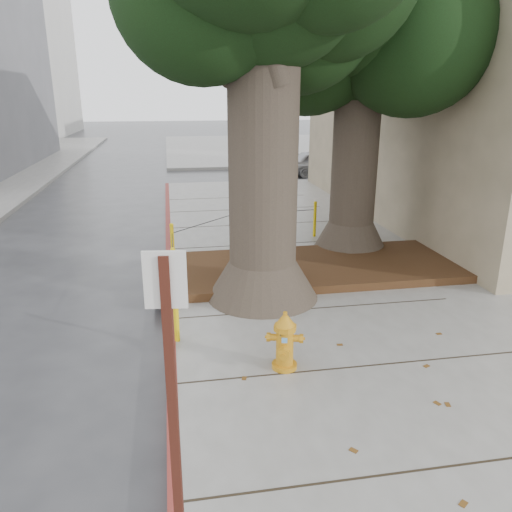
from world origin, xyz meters
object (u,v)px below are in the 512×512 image
Objects in this scene: fire_hydrant at (285,341)px; signpost at (173,417)px; car_silver at (320,163)px; car_red at (428,160)px.

signpost is (-1.48, -2.98, 1.12)m from fire_hydrant.
fire_hydrant is 18.13m from car_silver.
fire_hydrant is 0.24× the size of car_silver.
car_silver is at bearing 78.18° from signpost.
car_red is (11.56, 17.80, -0.00)m from fire_hydrant.
signpost is at bearing -100.64° from fire_hydrant.
signpost is 24.56m from car_red.
fire_hydrant is at bearing 71.45° from signpost.
car_silver is 5.88m from car_red.
fire_hydrant is at bearing 153.00° from car_red.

